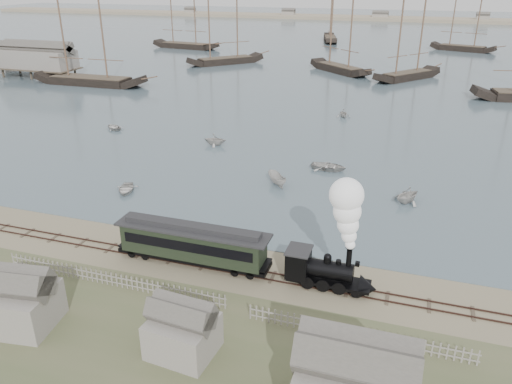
% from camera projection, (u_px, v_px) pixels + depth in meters
% --- Properties ---
extents(ground, '(600.00, 600.00, 0.00)m').
position_uv_depth(ground, '(224.00, 255.00, 43.15)').
color(ground, gray).
rests_on(ground, ground).
extents(harbor_water, '(600.00, 336.00, 0.06)m').
position_uv_depth(harbor_water, '(387.00, 37.00, 191.12)').
color(harbor_water, '#42565F').
rests_on(harbor_water, ground).
extents(rail_track, '(120.00, 1.80, 0.16)m').
position_uv_depth(rail_track, '(215.00, 267.00, 41.39)').
color(rail_track, '#3D2721').
rests_on(rail_track, ground).
extents(picket_fence_west, '(19.00, 0.10, 1.20)m').
position_uv_depth(picket_fence_west, '(113.00, 286.00, 38.91)').
color(picket_fence_west, gray).
rests_on(picket_fence_west, ground).
extents(picket_fence_east, '(15.00, 0.10, 1.20)m').
position_uv_depth(picket_fence_east, '(357.00, 341.00, 33.06)').
color(picket_fence_east, gray).
rests_on(picket_fence_east, ground).
extents(shed_left, '(5.00, 4.00, 4.10)m').
position_uv_depth(shed_left, '(21.00, 324.00, 34.69)').
color(shed_left, gray).
rests_on(shed_left, ground).
extents(shed_mid, '(4.00, 3.50, 3.60)m').
position_uv_depth(shed_mid, '(184.00, 352.00, 32.14)').
color(shed_mid, gray).
rests_on(shed_mid, ground).
extents(far_spit, '(500.00, 20.00, 1.80)m').
position_uv_depth(far_spit, '(399.00, 21.00, 260.77)').
color(far_spit, tan).
rests_on(far_spit, ground).
extents(locomotive, '(7.01, 2.62, 8.74)m').
position_uv_depth(locomotive, '(341.00, 244.00, 36.87)').
color(locomotive, black).
rests_on(locomotive, ground).
extents(passenger_coach, '(13.13, 2.53, 3.19)m').
position_uv_depth(passenger_coach, '(193.00, 242.00, 41.14)').
color(passenger_coach, black).
rests_on(passenger_coach, ground).
extents(beached_dinghy, '(3.95, 4.28, 0.72)m').
position_uv_depth(beached_dinghy, '(152.00, 233.00, 46.07)').
color(beached_dinghy, '#BAB7B1').
rests_on(beached_dinghy, ground).
extents(rowboat_0, '(4.09, 3.53, 0.71)m').
position_uv_depth(rowboat_0, '(126.00, 189.00, 55.41)').
color(rowboat_0, '#BAB7B1').
rests_on(rowboat_0, harbor_water).
extents(rowboat_1, '(3.01, 3.40, 1.67)m').
position_uv_depth(rowboat_1, '(215.00, 139.00, 70.45)').
color(rowboat_1, '#BAB7B1').
rests_on(rowboat_1, harbor_water).
extents(rowboat_2, '(3.49, 3.32, 1.35)m').
position_uv_depth(rowboat_2, '(277.00, 179.00, 57.13)').
color(rowboat_2, '#BAB7B1').
rests_on(rowboat_2, harbor_water).
extents(rowboat_3, '(3.32, 4.51, 0.91)m').
position_uv_depth(rowboat_3, '(329.00, 166.00, 61.63)').
color(rowboat_3, '#BAB7B1').
rests_on(rowboat_3, harbor_water).
extents(rowboat_4, '(4.39, 4.30, 1.76)m').
position_uv_depth(rowboat_4, '(407.00, 195.00, 52.67)').
color(rowboat_4, '#BAB7B1').
rests_on(rowboat_4, harbor_water).
extents(rowboat_6, '(3.75, 4.08, 0.69)m').
position_uv_depth(rowboat_6, '(114.00, 127.00, 77.93)').
color(rowboat_6, '#BAB7B1').
rests_on(rowboat_6, harbor_water).
extents(rowboat_7, '(3.47, 3.29, 1.44)m').
position_uv_depth(rowboat_7, '(343.00, 113.00, 84.25)').
color(rowboat_7, '#BAB7B1').
rests_on(rowboat_7, harbor_water).
extents(schooner_0, '(25.76, 6.35, 20.00)m').
position_uv_depth(schooner_0, '(85.00, 37.00, 105.55)').
color(schooner_0, black).
rests_on(schooner_0, harbor_water).
extents(schooner_1, '(17.99, 18.78, 20.00)m').
position_uv_depth(schooner_1, '(225.00, 25.00, 130.80)').
color(schooner_1, black).
rests_on(schooner_1, harbor_water).
extents(schooner_2, '(17.45, 16.64, 20.00)m').
position_uv_depth(schooner_2, '(342.00, 30.00, 119.22)').
color(schooner_2, black).
rests_on(schooner_2, harbor_water).
extents(schooner_3, '(15.00, 17.87, 20.00)m').
position_uv_depth(schooner_3, '(412.00, 34.00, 110.86)').
color(schooner_3, black).
rests_on(schooner_3, harbor_water).
extents(schooner_6, '(23.35, 8.15, 20.00)m').
position_uv_depth(schooner_6, '(184.00, 16.00, 159.03)').
color(schooner_6, black).
rests_on(schooner_6, harbor_water).
extents(schooner_7, '(8.76, 19.65, 20.00)m').
position_uv_depth(schooner_7, '(332.00, 12.00, 175.28)').
color(schooner_7, black).
rests_on(schooner_7, harbor_water).
extents(schooner_8, '(19.92, 10.45, 20.00)m').
position_uv_depth(schooner_8, '(467.00, 18.00, 153.34)').
color(schooner_8, black).
rests_on(schooner_8, harbor_water).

